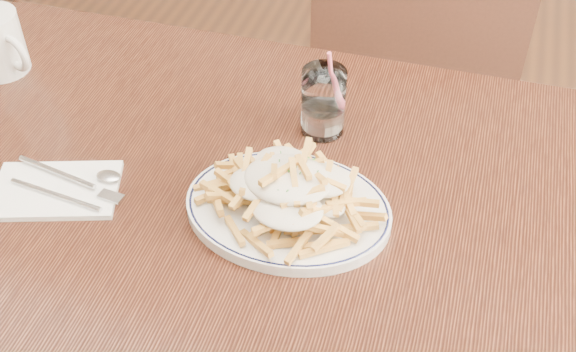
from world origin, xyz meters
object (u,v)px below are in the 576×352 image
(loaded_fries, at_px, (288,185))
(fries_plate, at_px, (288,209))
(table, at_px, (242,239))
(chair_far, at_px, (409,63))
(water_glass, at_px, (323,106))

(loaded_fries, bearing_deg, fries_plate, 1.79)
(fries_plate, relative_size, loaded_fries, 1.49)
(table, bearing_deg, loaded_fries, -4.44)
(chair_far, relative_size, fries_plate, 2.78)
(table, distance_m, loaded_fries, 0.15)
(water_glass, bearing_deg, loaded_fries, -90.02)
(fries_plate, xyz_separation_m, loaded_fries, (-0.00, -0.00, 0.04))
(table, xyz_separation_m, water_glass, (0.07, 0.18, 0.12))
(loaded_fries, distance_m, water_glass, 0.19)
(fries_plate, distance_m, loaded_fries, 0.04)
(table, relative_size, chair_far, 1.28)
(fries_plate, bearing_deg, table, 175.56)
(table, xyz_separation_m, fries_plate, (0.07, -0.01, 0.09))
(table, xyz_separation_m, chair_far, (0.14, 0.73, -0.14))
(table, relative_size, fries_plate, 3.55)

